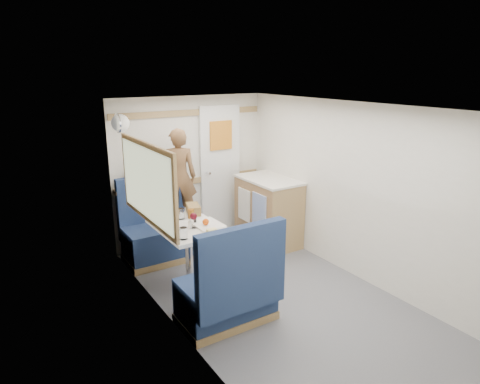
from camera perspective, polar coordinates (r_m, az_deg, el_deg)
floor at (r=4.50m, az=6.92°, el=-15.33°), size 4.50×4.50×0.00m
ceiling at (r=3.86m, az=7.93°, el=10.96°), size 4.50×4.50×0.00m
wall_back at (r=5.90m, az=-6.60°, el=2.91°), size 2.20×0.02×2.00m
wall_left at (r=3.51m, az=-6.72°, el=-6.38°), size 0.02×4.50×2.00m
wall_right at (r=4.82m, az=17.56°, el=-0.77°), size 0.02×4.50×2.00m
oak_trim_low at (r=5.92m, az=-6.47°, el=1.46°), size 2.15×0.02×0.08m
oak_trim_high at (r=5.76m, az=-6.76°, el=10.45°), size 2.15×0.02×0.08m
side_window at (r=4.32m, az=-12.37°, el=1.16°), size 0.04×1.30×0.72m
rear_door at (r=6.08m, az=-2.64°, el=3.13°), size 0.62×0.12×1.86m
dinette_table at (r=4.69m, az=-6.91°, el=-6.20°), size 0.62×0.92×0.72m
bench_far at (r=5.53m, az=-10.71°, el=-5.80°), size 0.90×0.59×1.05m
bench_near at (r=4.11m, az=-1.43°, el=-13.55°), size 0.90×0.59×1.05m
ledge at (r=5.57m, az=-12.00°, el=0.60°), size 0.90×0.14×0.04m
dome_light at (r=5.03m, az=-15.68°, el=8.84°), size 0.20×0.20×0.20m
galley_counter at (r=5.87m, az=3.79°, el=-2.50°), size 0.57×0.92×0.92m
person at (r=5.34m, az=-8.17°, el=2.03°), size 0.52×0.44×1.21m
duffel_bag at (r=5.54m, az=-11.93°, el=1.92°), size 0.48×0.28×0.22m
tray at (r=4.61m, az=-4.39°, el=-4.33°), size 0.28×0.37×0.02m
orange_fruit at (r=4.56m, az=-4.60°, el=-3.99°), size 0.07×0.07×0.07m
cheese_block at (r=4.37m, az=-3.82°, el=-5.15°), size 0.10×0.06×0.03m
wine_glass at (r=4.51m, az=-6.22°, el=-3.34°), size 0.08×0.08×0.17m
tumbler_left at (r=4.25m, az=-7.53°, el=-5.49°), size 0.08×0.08×0.12m
tumbler_mid at (r=4.88m, az=-9.92°, el=-2.85°), size 0.06×0.06×0.10m
tumbler_right at (r=4.82m, az=-7.84°, el=-2.88°), size 0.08×0.08×0.12m
beer_glass at (r=4.83m, az=-6.56°, el=-2.89°), size 0.07×0.07×0.11m
pepper_grinder at (r=4.65m, az=-6.04°, el=-3.72°), size 0.03×0.03×0.09m
salt_grinder at (r=4.53m, az=-6.67°, el=-4.32°), size 0.03×0.03×0.09m
bread_loaf at (r=4.98m, az=-6.24°, el=-2.29°), size 0.20×0.28×0.11m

